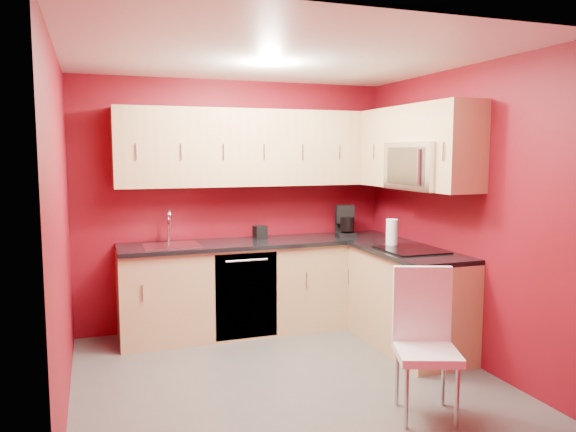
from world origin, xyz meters
TOP-DOWN VIEW (x-y plane):
  - floor at (0.00, 0.00)m, footprint 3.20×3.20m
  - ceiling at (0.00, 0.00)m, footprint 3.20×3.20m
  - wall_back at (0.00, 1.50)m, footprint 3.20×0.00m
  - wall_front at (0.00, -1.50)m, footprint 3.20×0.00m
  - wall_left at (-1.60, 0.00)m, footprint 0.00×3.00m
  - wall_right at (1.60, 0.00)m, footprint 0.00×3.00m
  - base_cabinets_back at (0.20, 1.20)m, footprint 2.80×0.60m
  - base_cabinets_right at (1.30, 0.25)m, footprint 0.60×1.30m
  - countertop_back at (0.20, 1.19)m, footprint 2.80×0.63m
  - countertop_right at (1.29, 0.23)m, footprint 0.63×1.27m
  - upper_cabinets_back at (0.20, 1.32)m, footprint 2.80×0.35m
  - upper_cabinets_right at (1.42, 0.44)m, footprint 0.35×1.55m
  - microwave at (1.39, 0.20)m, footprint 0.42×0.76m
  - cooktop at (1.28, 0.20)m, footprint 0.50×0.55m
  - sink at (-0.70, 1.20)m, footprint 0.52×0.42m
  - dishwasher_front at (-0.05, 0.91)m, footprint 0.60×0.02m
  - downlight at (0.00, 0.30)m, footprint 0.20×0.20m
  - coffee_maker at (1.12, 1.22)m, footprint 0.24×0.29m
  - napkin_holder at (0.21, 1.33)m, footprint 0.13×0.13m
  - paper_towel at (1.24, 0.47)m, footprint 0.17×0.17m
  - dining_chair at (0.69, -0.98)m, footprint 0.52×0.54m

SIDE VIEW (x-z plane):
  - floor at x=0.00m, z-range 0.00..0.00m
  - base_cabinets_back at x=0.20m, z-range 0.00..0.87m
  - base_cabinets_right at x=1.30m, z-range 0.00..0.87m
  - dishwasher_front at x=-0.05m, z-range 0.03..0.84m
  - dining_chair at x=0.69m, z-range 0.00..1.00m
  - countertop_back at x=0.20m, z-range 0.87..0.91m
  - countertop_right at x=1.29m, z-range 0.87..0.91m
  - cooktop at x=1.28m, z-range 0.91..0.92m
  - sink at x=-0.70m, z-range 0.77..1.12m
  - napkin_holder at x=0.21m, z-range 0.91..1.04m
  - paper_towel at x=1.24m, z-range 0.91..1.16m
  - coffee_maker at x=1.12m, z-range 0.91..1.22m
  - wall_back at x=0.00m, z-range -0.35..2.85m
  - wall_front at x=0.00m, z-range -0.35..2.85m
  - wall_left at x=-1.60m, z-range -0.25..2.75m
  - wall_right at x=1.60m, z-range -0.25..2.75m
  - microwave at x=1.39m, z-range 1.45..1.87m
  - upper_cabinets_back at x=0.20m, z-range 1.45..2.20m
  - upper_cabinets_right at x=1.42m, z-range 1.51..2.26m
  - downlight at x=0.00m, z-range 2.48..2.49m
  - ceiling at x=0.00m, z-range 2.50..2.50m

